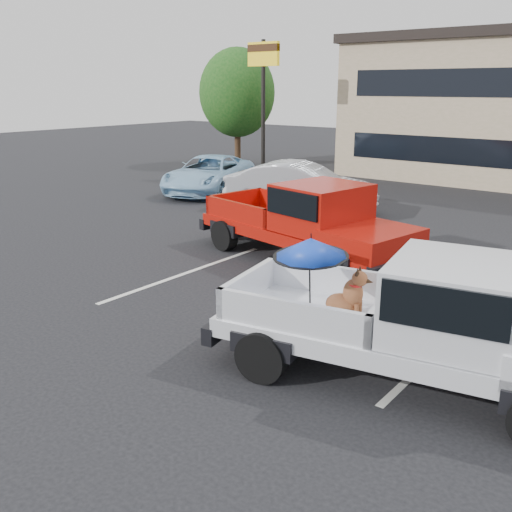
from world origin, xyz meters
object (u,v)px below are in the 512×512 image
object	(u,v)px
silver_pickup	(434,317)
blue_suv	(209,174)
motel_sign	(263,72)
red_pickup	(316,220)
tree_left	(237,93)
silver_sedan	(300,187)

from	to	relation	value
silver_pickup	blue_suv	xyz separation A→B (m)	(-12.89, 9.52, -0.34)
motel_sign	red_pickup	xyz separation A→B (m)	(8.86, -9.58, -3.60)
red_pickup	blue_suv	size ratio (longest dim) A/B	1.20
motel_sign	silver_pickup	distance (m)	19.34
tree_left	silver_pickup	xyz separation A→B (m)	(17.29, -16.58, -2.68)
blue_suv	motel_sign	bearing A→B (deg)	76.37
tree_left	blue_suv	xyz separation A→B (m)	(4.40, -7.06, -3.02)
blue_suv	silver_pickup	bearing A→B (deg)	-55.66
tree_left	silver_pickup	bearing A→B (deg)	-43.80
tree_left	red_pickup	world-z (taller)	tree_left
tree_left	silver_sedan	bearing A→B (deg)	-40.37
tree_left	silver_sedan	size ratio (longest dim) A/B	1.21
red_pickup	silver_sedan	xyz separation A→B (m)	(-3.52, 4.63, -0.23)
tree_left	silver_pickup	size ratio (longest dim) A/B	1.01
silver_pickup	tree_left	bearing A→B (deg)	125.41
silver_sedan	tree_left	bearing A→B (deg)	35.05
red_pickup	blue_suv	xyz separation A→B (m)	(-8.46, 5.51, -0.34)
silver_pickup	silver_sedan	bearing A→B (deg)	121.82
tree_left	motel_sign	bearing A→B (deg)	-36.87
tree_left	red_pickup	size ratio (longest dim) A/B	0.98
silver_pickup	red_pickup	distance (m)	5.97
silver_sedan	blue_suv	distance (m)	5.02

